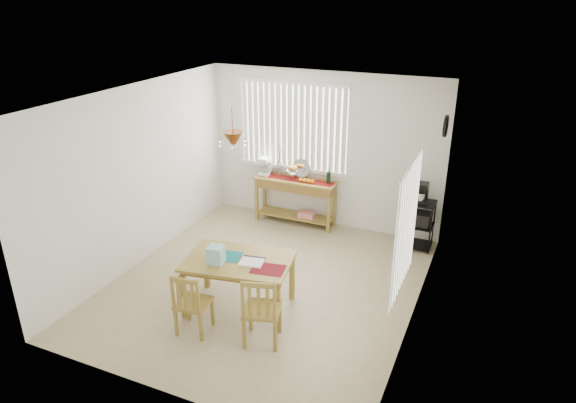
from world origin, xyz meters
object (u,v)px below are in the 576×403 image
at_px(cart_items, 422,193).
at_px(dining_table, 239,265).
at_px(sideboard, 296,190).
at_px(wire_cart, 419,220).
at_px(chair_right, 261,311).
at_px(chair_left, 192,304).

bearing_deg(cart_items, dining_table, -124.18).
bearing_deg(sideboard, wire_cart, -2.22).
distance_m(cart_items, dining_table, 3.14).
relative_size(wire_cart, cart_items, 2.43).
distance_m(dining_table, chair_right, 0.79).
xyz_separation_m(wire_cart, cart_items, (0.00, 0.01, 0.46)).
relative_size(cart_items, dining_table, 0.22).
height_order(cart_items, dining_table, cart_items).
height_order(wire_cart, chair_left, chair_left).
bearing_deg(cart_items, sideboard, 178.01).
distance_m(chair_left, chair_right, 0.85).
xyz_separation_m(cart_items, dining_table, (-1.75, -2.58, -0.30)).
xyz_separation_m(dining_table, chair_left, (-0.27, -0.66, -0.22)).
bearing_deg(wire_cart, cart_items, 90.00).
height_order(sideboard, cart_items, cart_items).
bearing_deg(wire_cart, dining_table, -124.27).
xyz_separation_m(sideboard, cart_items, (2.10, -0.07, 0.32)).
bearing_deg(wire_cart, sideboard, 177.78).
relative_size(sideboard, chair_left, 1.76).
bearing_deg(chair_left, wire_cart, 58.06).
height_order(wire_cart, cart_items, cart_items).
bearing_deg(cart_items, wire_cart, -90.00).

